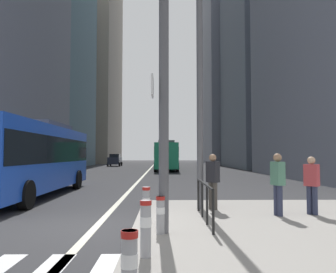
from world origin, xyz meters
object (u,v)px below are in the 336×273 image
object	(u,v)px
bollard_front	(129,265)
pedestrian_walking	(312,182)
bollard_left	(146,226)
city_bus_blue_oncoming	(31,155)
pedestrian_waiting	(278,181)
street_lamp_post	(200,48)
traffic_signal_gantry	(62,53)
car_receding_near	(171,160)
bollard_right	(161,213)
bollard_back	(146,203)
car_oncoming_mid	(115,160)
pedestrian_far	(213,179)
city_bus_red_receding	(166,155)

from	to	relation	value
bollard_front	pedestrian_walking	xyz separation A→B (m)	(4.64, 5.88, 0.43)
bollard_left	city_bus_blue_oncoming	bearing A→B (deg)	120.73
bollard_left	pedestrian_waiting	bearing A→B (deg)	47.09
pedestrian_waiting	street_lamp_post	bearing A→B (deg)	149.65
city_bus_blue_oncoming	traffic_signal_gantry	xyz separation A→B (m)	(3.57, -7.59, 2.31)
pedestrian_waiting	traffic_signal_gantry	bearing A→B (deg)	-159.71
car_receding_near	street_lamp_post	bearing A→B (deg)	-89.89
car_receding_near	bollard_right	distance (m)	42.97
bollard_back	street_lamp_post	bearing A→B (deg)	54.70
car_oncoming_mid	bollard_right	size ratio (longest dim) A/B	5.35
pedestrian_far	bollard_left	bearing A→B (deg)	-110.69
pedestrian_walking	traffic_signal_gantry	bearing A→B (deg)	-161.28
pedestrian_walking	city_bus_blue_oncoming	bearing A→B (deg)	152.00
bollard_front	bollard_back	distance (m)	4.66
city_bus_red_receding	pedestrian_waiting	size ratio (longest dim) A/B	6.70
bollard_right	bollard_left	bearing A→B (deg)	-97.98
car_receding_near	street_lamp_post	world-z (taller)	street_lamp_post
city_bus_red_receding	bollard_left	distance (m)	34.43
street_lamp_post	pedestrian_waiting	bearing A→B (deg)	-30.35
bollard_back	pedestrian_far	world-z (taller)	pedestrian_far
bollard_front	pedestrian_walking	size ratio (longest dim) A/B	0.52
pedestrian_waiting	city_bus_blue_oncoming	bearing A→B (deg)	148.50
car_receding_near	pedestrian_walking	size ratio (longest dim) A/B	2.49
pedestrian_waiting	car_oncoming_mid	bearing A→B (deg)	103.71
city_bus_red_receding	street_lamp_post	size ratio (longest dim) A/B	1.46
pedestrian_waiting	bollard_front	bearing A→B (deg)	-122.26
traffic_signal_gantry	car_oncoming_mid	bearing A→B (deg)	96.64
city_bus_blue_oncoming	street_lamp_post	size ratio (longest dim) A/B	1.36
street_lamp_post	pedestrian_far	xyz separation A→B (m)	(0.39, -0.10, -4.17)
car_oncoming_mid	pedestrian_walking	xyz separation A→B (m)	(12.00, -44.73, 0.07)
bollard_left	bollard_back	world-z (taller)	bollard_left
city_bus_blue_oncoming	traffic_signal_gantry	size ratio (longest dim) A/B	1.61
city_bus_blue_oncoming	bollard_left	size ratio (longest dim) A/B	11.56
car_oncoming_mid	bollard_right	world-z (taller)	car_oncoming_mid
street_lamp_post	pedestrian_far	size ratio (longest dim) A/B	4.63
traffic_signal_gantry	bollard_back	bearing A→B (deg)	28.11
car_receding_near	bollard_left	world-z (taller)	car_receding_near
city_bus_red_receding	bollard_right	distance (m)	32.76
bollard_front	pedestrian_far	bearing A→B (deg)	74.18
bollard_left	pedestrian_walking	xyz separation A→B (m)	(4.56, 3.97, 0.39)
city_bus_blue_oncoming	car_receding_near	size ratio (longest dim) A/B	2.65
bollard_right	pedestrian_waiting	bearing A→B (deg)	32.74
city_bus_red_receding	car_receding_near	distance (m)	10.28
car_oncoming_mid	car_receding_near	size ratio (longest dim) A/B	1.04
car_oncoming_mid	pedestrian_waiting	size ratio (longest dim) A/B	2.47
traffic_signal_gantry	bollard_right	distance (m)	4.18
traffic_signal_gantry	pedestrian_far	size ratio (longest dim) A/B	3.92
car_oncoming_mid	pedestrian_walking	world-z (taller)	car_oncoming_mid
city_bus_blue_oncoming	bollard_left	world-z (taller)	city_bus_blue_oncoming
bollard_front	pedestrian_walking	distance (m)	7.51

